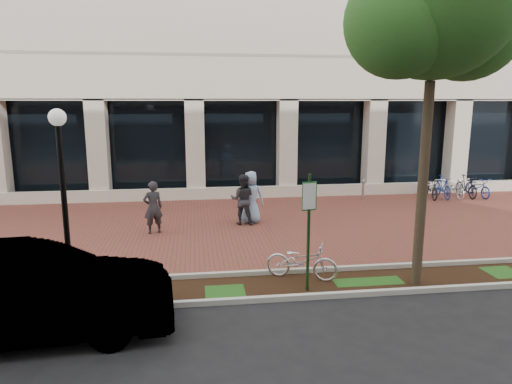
{
  "coord_description": "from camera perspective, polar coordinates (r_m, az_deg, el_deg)",
  "views": [
    {
      "loc": [
        -2.03,
        -14.79,
        4.1
      ],
      "look_at": [
        -0.14,
        -0.8,
        1.31
      ],
      "focal_mm": 32.0,
      "sensor_mm": 36.0,
      "label": 1
    }
  ],
  "objects": [
    {
      "name": "pedestrian_mid",
      "position": [
        15.43,
        -1.68,
        -0.95
      ],
      "size": [
        0.97,
        0.83,
        1.72
      ],
      "primitive_type": "imported",
      "rotation": [
        0.0,
        0.0,
        2.9
      ],
      "color": "#2A2A2F",
      "rests_on": "ground"
    },
    {
      "name": "curb_plaza_side",
      "position": [
        11.24,
        3.28,
        -9.9
      ],
      "size": [
        40.0,
        0.12,
        0.12
      ],
      "primitive_type": "cube",
      "color": "#B6B6AC",
      "rests_on": "ground"
    },
    {
      "name": "planting_strip",
      "position": [
        10.58,
        4.06,
        -11.62
      ],
      "size": [
        40.0,
        1.5,
        0.01
      ],
      "primitive_type": "cube",
      "color": "black",
      "rests_on": "ground"
    },
    {
      "name": "parking_sign",
      "position": [
        9.82,
        6.63,
        -3.34
      ],
      "size": [
        0.34,
        0.07,
        2.62
      ],
      "rotation": [
        0.0,
        0.0,
        0.21
      ],
      "color": "#153A16",
      "rests_on": "ground"
    },
    {
      "name": "pedestrian_right",
      "position": [
        15.61,
        -0.65,
        -0.65
      ],
      "size": [
        0.98,
        0.75,
        1.8
      ],
      "primitive_type": "imported",
      "rotation": [
        0.0,
        0.0,
        2.93
      ],
      "color": "#8DAAD3",
      "rests_on": "ground"
    },
    {
      "name": "locked_bicycle",
      "position": [
        10.86,
        5.72,
        -8.54
      ],
      "size": [
        1.79,
        1.24,
        0.89
      ],
      "primitive_type": "imported",
      "rotation": [
        0.0,
        0.0,
        1.15
      ],
      "color": "silver",
      "rests_on": "ground"
    },
    {
      "name": "brick_plaza",
      "position": [
        15.48,
        0.11,
        -4.17
      ],
      "size": [
        40.0,
        9.0,
        0.01
      ],
      "primitive_type": "cube",
      "color": "brown",
      "rests_on": "ground"
    },
    {
      "name": "bollard",
      "position": [
        19.98,
        13.21,
        0.32
      ],
      "size": [
        0.12,
        0.12,
        0.87
      ],
      "color": "#B3B3B7",
      "rests_on": "ground"
    },
    {
      "name": "street_tree",
      "position": [
        10.76,
        21.72,
        20.79
      ],
      "size": [
        4.13,
        3.44,
        7.98
      ],
      "color": "#443927",
      "rests_on": "ground"
    },
    {
      "name": "lamppost",
      "position": [
        10.45,
        -22.94,
        0.1
      ],
      "size": [
        0.36,
        0.36,
        3.97
      ],
      "color": "black",
      "rests_on": "ground"
    },
    {
      "name": "sedan_near_curb",
      "position": [
        9.03,
        -26.58,
        -11.38
      ],
      "size": [
        5.06,
        2.11,
        1.63
      ],
      "primitive_type": "imported",
      "rotation": [
        0.0,
        0.0,
        1.65
      ],
      "color": "silver",
      "rests_on": "ground"
    },
    {
      "name": "pedestrian_left",
      "position": [
        14.71,
        -12.75,
        -1.9
      ],
      "size": [
        0.72,
        0.59,
        1.69
      ],
      "primitive_type": "imported",
      "rotation": [
        0.0,
        0.0,
        3.49
      ],
      "color": "#27262B",
      "rests_on": "ground"
    },
    {
      "name": "ground",
      "position": [
        15.48,
        0.11,
        -4.18
      ],
      "size": [
        120.0,
        120.0,
        0.0
      ],
      "primitive_type": "plane",
      "color": "black",
      "rests_on": "ground"
    },
    {
      "name": "curb_street_side",
      "position": [
        9.88,
        4.97,
        -12.98
      ],
      "size": [
        40.0,
        0.12,
        0.12
      ],
      "primitive_type": "cube",
      "color": "#B6B6AC",
      "rests_on": "ground"
    },
    {
      "name": "bike_rack_cluster",
      "position": [
        21.67,
        23.56,
        0.54
      ],
      "size": [
        2.95,
        1.73,
        0.97
      ],
      "rotation": [
        0.0,
        0.0,
        -0.06
      ],
      "color": "black",
      "rests_on": "ground"
    }
  ]
}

